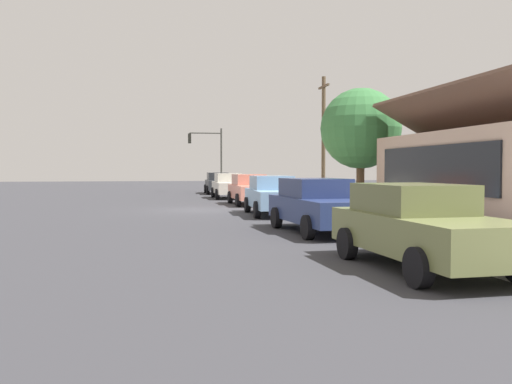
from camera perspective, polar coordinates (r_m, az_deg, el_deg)
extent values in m
plane|color=#38383D|center=(25.27, -5.71, -1.86)|extent=(120.00, 120.00, 0.00)
cube|color=beige|center=(26.39, 6.49, -1.51)|extent=(60.00, 4.20, 0.16)
cube|color=#2D3035|center=(41.59, -3.96, 0.76)|extent=(4.87, 1.94, 0.70)
cube|color=#27292D|center=(42.05, -4.01, 1.64)|extent=(2.37, 1.61, 0.56)
cylinder|color=black|center=(40.20, -2.58, 0.21)|extent=(0.67, 0.25, 0.66)
cylinder|color=black|center=(40.06, -5.01, 0.19)|extent=(0.67, 0.25, 0.66)
cylinder|color=black|center=(43.15, -2.98, 0.36)|extent=(0.67, 0.25, 0.66)
cylinder|color=black|center=(43.03, -5.24, 0.35)|extent=(0.67, 0.25, 0.66)
cube|color=silver|center=(34.95, -2.83, 0.45)|extent=(4.49, 1.86, 0.70)
cube|color=beige|center=(35.37, -2.92, 1.49)|extent=(2.17, 1.60, 0.56)
cylinder|color=black|center=(33.72, -1.06, -0.22)|extent=(0.66, 0.24, 0.66)
cylinder|color=black|center=(33.50, -4.03, -0.24)|extent=(0.66, 0.24, 0.66)
cylinder|color=black|center=(36.44, -1.72, -0.02)|extent=(0.66, 0.24, 0.66)
cylinder|color=black|center=(36.24, -4.48, -0.04)|extent=(0.66, 0.24, 0.66)
cube|color=#EA8C75|center=(28.72, -0.61, 0.02)|extent=(4.52, 1.74, 0.70)
cube|color=tan|center=(29.14, -0.77, 1.30)|extent=(2.17, 1.52, 0.56)
cylinder|color=black|center=(27.53, 1.66, -0.81)|extent=(0.66, 0.22, 0.66)
cylinder|color=black|center=(27.21, -1.87, -0.85)|extent=(0.66, 0.22, 0.66)
cylinder|color=black|center=(30.26, 0.52, -0.52)|extent=(0.66, 0.22, 0.66)
cylinder|color=black|center=(29.98, -2.70, -0.55)|extent=(0.66, 0.22, 0.66)
cube|color=#8CB7E0|center=(22.40, 1.80, -0.66)|extent=(4.79, 2.01, 0.70)
cube|color=#779CBE|center=(22.84, 1.60, 0.98)|extent=(2.34, 1.66, 0.56)
cylinder|color=black|center=(21.17, 4.82, -1.79)|extent=(0.67, 0.26, 0.66)
cylinder|color=black|center=(20.85, 0.11, -1.85)|extent=(0.67, 0.26, 0.66)
cylinder|color=black|center=(24.01, 3.26, -1.29)|extent=(0.67, 0.26, 0.66)
cylinder|color=black|center=(23.73, -0.90, -1.33)|extent=(0.67, 0.26, 0.66)
cube|color=navy|center=(16.36, 6.67, -1.82)|extent=(4.87, 2.08, 0.70)
cube|color=navy|center=(16.77, 6.10, 0.45)|extent=(2.38, 1.73, 0.56)
cylinder|color=black|center=(15.39, 11.83, -3.42)|extent=(0.67, 0.25, 0.66)
cylinder|color=black|center=(14.69, 5.39, -3.66)|extent=(0.67, 0.25, 0.66)
cylinder|color=black|center=(18.09, 7.70, -2.53)|extent=(0.67, 0.25, 0.66)
cylinder|color=black|center=(17.49, 2.13, -2.68)|extent=(0.67, 0.25, 0.66)
cube|color=olive|center=(10.74, 16.97, -4.12)|extent=(4.71, 2.00, 0.70)
cube|color=#61683C|center=(11.09, 15.80, -0.64)|extent=(2.29, 1.70, 0.56)
cylinder|color=black|center=(9.10, 16.48, -7.52)|extent=(0.67, 0.24, 0.66)
cylinder|color=black|center=(12.48, 17.29, -4.84)|extent=(0.67, 0.24, 0.66)
cylinder|color=black|center=(11.66, 9.42, -5.27)|extent=(0.67, 0.24, 0.66)
cube|color=tan|center=(24.99, 24.02, 1.79)|extent=(11.08, 6.15, 3.40)
cube|color=black|center=(23.33, 17.76, 2.27)|extent=(8.86, 0.08, 1.90)
cube|color=brown|center=(24.25, 21.13, 7.78)|extent=(11.68, 3.37, 1.89)
cylinder|color=brown|center=(30.74, 10.76, 1.55)|extent=(0.44, 0.44, 2.87)
sphere|color=#38753D|center=(30.82, 10.80, 6.48)|extent=(4.41, 4.41, 4.41)
cylinder|color=#383833|center=(45.44, -3.61, 3.32)|extent=(0.14, 0.14, 5.20)
cylinder|color=#383833|center=(45.38, -5.26, 6.10)|extent=(0.10, 2.60, 0.10)
cube|color=black|center=(45.24, -6.90, 5.53)|extent=(0.28, 0.24, 0.80)
sphere|color=red|center=(45.40, -6.92, 5.85)|extent=(0.16, 0.16, 0.16)
sphere|color=yellow|center=(45.38, -6.91, 5.52)|extent=(0.16, 0.16, 0.16)
sphere|color=green|center=(45.37, -6.91, 5.20)|extent=(0.16, 0.16, 0.16)
cylinder|color=brown|center=(34.03, 7.01, 5.55)|extent=(0.24, 0.24, 7.50)
cube|color=brown|center=(34.35, 7.04, 10.80)|extent=(1.80, 0.12, 0.12)
cylinder|color=red|center=(18.80, 9.42, -2.03)|extent=(0.22, 0.22, 0.55)
sphere|color=red|center=(18.78, 9.43, -0.98)|extent=(0.18, 0.18, 0.18)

